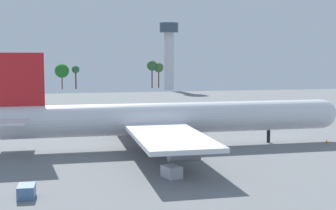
{
  "coord_description": "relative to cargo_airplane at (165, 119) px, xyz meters",
  "views": [
    {
      "loc": [
        -19.7,
        -88.36,
        17.45
      ],
      "look_at": [
        0.0,
        0.0,
        8.17
      ],
      "focal_mm": 50.59,
      "sensor_mm": 36.0,
      "label": 1
    }
  ],
  "objects": [
    {
      "name": "cargo_loader",
      "position": [
        30.34,
        21.89,
        -4.45
      ],
      "size": [
        4.15,
        3.8,
        2.02
      ],
      "color": "#2D5193",
      "rests_on": "ground_plane"
    },
    {
      "name": "cargo_airplane",
      "position": [
        0.0,
        0.0,
        0.0
      ],
      "size": [
        71.03,
        56.87,
        18.15
      ],
      "color": "silver",
      "rests_on": "ground_plane"
    },
    {
      "name": "cargo_container_fore",
      "position": [
        -23.9,
        -28.78,
        -4.68
      ],
      "size": [
        2.15,
        3.09,
        1.64
      ],
      "color": "#4C729E",
      "rests_on": "ground_plane"
    },
    {
      "name": "tree_line_backdrop",
      "position": [
        -17.7,
        171.29,
        5.73
      ],
      "size": [
        98.9,
        7.53,
        16.16
      ],
      "color": "#51381E",
      "rests_on": "ground_plane"
    },
    {
      "name": "control_tower",
      "position": [
        35.12,
        153.0,
        15.91
      ],
      "size": [
        9.66,
        9.66,
        34.83
      ],
      "color": "silver",
      "rests_on": "ground_plane"
    },
    {
      "name": "cargo_container_aft",
      "position": [
        -4.09,
        -22.97,
        -4.66
      ],
      "size": [
        2.9,
        3.42,
        1.69
      ],
      "color": "#B7BCC6",
      "rests_on": "ground_plane"
    },
    {
      "name": "ground_plane",
      "position": [
        0.5,
        0.0,
        -5.5
      ],
      "size": [
        284.11,
        284.11,
        0.0
      ],
      "primitive_type": "plane",
      "color": "slate"
    },
    {
      "name": "safety_cone_nose",
      "position": [
        32.46,
        -3.62,
        -5.09
      ],
      "size": [
        0.57,
        0.57,
        0.82
      ],
      "primitive_type": "cone",
      "color": "orange",
      "rests_on": "ground_plane"
    }
  ]
}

